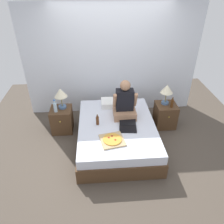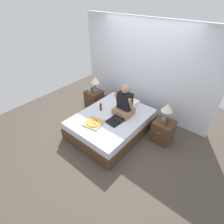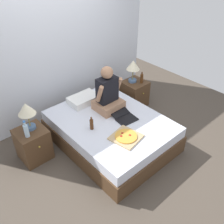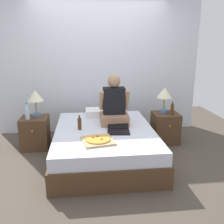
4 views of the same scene
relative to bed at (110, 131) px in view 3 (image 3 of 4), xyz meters
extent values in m
plane|color=#4C4238|center=(0.00, 0.00, -0.23)|extent=(5.91, 5.91, 0.00)
cube|color=silver|center=(0.00, 1.34, 1.02)|extent=(3.91, 0.12, 2.50)
cube|color=#4C331E|center=(0.00, 0.00, -0.09)|extent=(1.51, 1.97, 0.30)
cube|color=silver|center=(0.00, 0.00, 0.15)|extent=(1.46, 1.91, 0.18)
cube|color=#4C331E|center=(-1.13, 0.53, 0.03)|extent=(0.44, 0.44, 0.53)
sphere|color=gold|center=(-1.13, 0.30, 0.14)|extent=(0.03, 0.03, 0.03)
cylinder|color=#4C6B93|center=(-1.09, 0.58, 0.32)|extent=(0.16, 0.16, 0.05)
cylinder|color=olive|center=(-1.09, 0.58, 0.46)|extent=(0.02, 0.02, 0.22)
cone|color=beige|center=(-1.09, 0.58, 0.66)|extent=(0.26, 0.26, 0.18)
cylinder|color=silver|center=(-1.21, 0.44, 0.40)|extent=(0.07, 0.07, 0.20)
cylinder|color=silver|center=(-1.21, 0.44, 0.53)|extent=(0.03, 0.03, 0.06)
cylinder|color=blue|center=(-1.21, 0.44, 0.57)|extent=(0.04, 0.04, 0.02)
cube|color=#4C331E|center=(1.13, 0.53, 0.03)|extent=(0.44, 0.44, 0.53)
sphere|color=gold|center=(1.13, 0.30, 0.14)|extent=(0.03, 0.03, 0.03)
cylinder|color=#4C6B93|center=(1.10, 0.58, 0.32)|extent=(0.16, 0.16, 0.05)
cylinder|color=olive|center=(1.10, 0.58, 0.46)|extent=(0.02, 0.02, 0.22)
cone|color=beige|center=(1.10, 0.58, 0.66)|extent=(0.26, 0.26, 0.18)
cylinder|color=#512D14|center=(1.20, 0.43, 0.39)|extent=(0.06, 0.06, 0.18)
cylinder|color=#512D14|center=(1.20, 0.43, 0.50)|extent=(0.03, 0.03, 0.05)
cube|color=white|center=(-0.01, 0.70, 0.30)|extent=(0.52, 0.34, 0.12)
cube|color=#A37556|center=(0.18, 0.25, 0.32)|extent=(0.44, 0.40, 0.16)
cube|color=black|center=(0.18, 0.28, 0.61)|extent=(0.34, 0.20, 0.42)
sphere|color=#A37556|center=(0.18, 0.28, 0.92)|extent=(0.20, 0.20, 0.20)
cylinder|color=#A37556|center=(-0.02, 0.23, 0.63)|extent=(0.07, 0.18, 0.32)
cylinder|color=#A37556|center=(0.38, 0.23, 0.63)|extent=(0.07, 0.18, 0.32)
cube|color=black|center=(0.19, -0.19, 0.25)|extent=(0.34, 0.25, 0.02)
cube|color=black|center=(0.21, 0.01, 0.29)|extent=(0.33, 0.23, 0.06)
cube|color=tan|center=(-0.13, -0.49, 0.25)|extent=(0.47, 0.47, 0.03)
cylinder|color=gold|center=(-0.13, -0.49, 0.27)|extent=(0.33, 0.33, 0.02)
cylinder|color=maroon|center=(-0.19, -0.45, 0.28)|extent=(0.04, 0.04, 0.00)
cylinder|color=maroon|center=(-0.08, -0.52, 0.28)|extent=(0.04, 0.04, 0.00)
cylinder|color=maroon|center=(-0.13, -0.41, 0.28)|extent=(0.04, 0.04, 0.00)
cylinder|color=#4C2811|center=(-0.37, 0.01, 0.33)|extent=(0.06, 0.06, 0.17)
cylinder|color=#4C2811|center=(-0.37, 0.01, 0.44)|extent=(0.03, 0.03, 0.05)
camera|label=1|loc=(-0.36, -3.39, 2.73)|focal=35.00mm
camera|label=2|loc=(2.19, -2.61, 2.79)|focal=28.00mm
camera|label=3|loc=(-2.13, -2.42, 2.69)|focal=40.00mm
camera|label=4|loc=(-0.28, -3.55, 1.51)|focal=40.00mm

